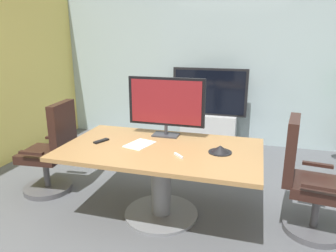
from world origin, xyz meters
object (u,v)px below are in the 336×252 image
at_px(conference_table, 161,166).
at_px(wall_display_unit, 209,121).
at_px(remote_control, 101,141).
at_px(conference_phone, 220,149).
at_px(tv_monitor, 166,103).
at_px(office_chair_left, 52,155).
at_px(office_chair_right, 307,186).

bearing_deg(conference_table, wall_display_unit, 86.91).
height_order(wall_display_unit, remote_control, wall_display_unit).
xyz_separation_m(wall_display_unit, conference_phone, (0.45, -2.23, 0.33)).
bearing_deg(tv_monitor, conference_phone, -29.92).
relative_size(office_chair_left, tv_monitor, 1.30).
relative_size(wall_display_unit, conference_phone, 5.95).
distance_m(wall_display_unit, remote_control, 2.41).
height_order(office_chair_right, wall_display_unit, wall_display_unit).
distance_m(office_chair_right, remote_control, 2.05).
bearing_deg(office_chair_left, tv_monitor, 95.19).
bearing_deg(office_chair_left, office_chair_right, 84.71).
distance_m(office_chair_left, tv_monitor, 1.49).
bearing_deg(conference_phone, conference_table, -177.69).
bearing_deg(office_chair_left, wall_display_unit, 139.18).
distance_m(office_chair_left, conference_phone, 1.99).
bearing_deg(remote_control, office_chair_left, -167.64).
distance_m(tv_monitor, wall_display_unit, 1.98).
height_order(conference_table, office_chair_left, office_chair_left).
xyz_separation_m(office_chair_right, remote_control, (-2.03, -0.15, 0.30)).
relative_size(office_chair_right, remote_control, 6.41).
distance_m(office_chair_right, tv_monitor, 1.60).
height_order(office_chair_left, conference_phone, office_chair_left).
height_order(conference_phone, remote_control, conference_phone).
relative_size(wall_display_unit, remote_control, 7.71).
height_order(conference_table, conference_phone, conference_phone).
height_order(tv_monitor, remote_control, tv_monitor).
relative_size(office_chair_right, wall_display_unit, 0.83).
relative_size(conference_table, wall_display_unit, 1.47).
relative_size(office_chair_right, tv_monitor, 1.30).
distance_m(office_chair_left, remote_control, 0.81).
height_order(office_chair_left, tv_monitor, tv_monitor).
xyz_separation_m(tv_monitor, remote_control, (-0.58, -0.40, -0.35)).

